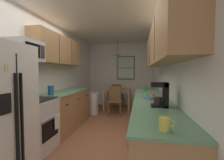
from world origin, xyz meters
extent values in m
plane|color=#995B3D|center=(0.00, 1.00, 0.00)|extent=(12.00, 12.00, 0.00)
cube|color=white|center=(-1.35, 1.00, 1.27)|extent=(0.10, 9.00, 2.55)
cube|color=white|center=(1.35, 1.00, 1.27)|extent=(0.10, 9.00, 2.55)
cube|color=white|center=(0.00, 3.65, 1.27)|extent=(4.40, 0.10, 2.55)
cube|color=white|center=(0.00, 1.00, 2.59)|extent=(4.40, 9.00, 0.08)
cube|color=black|center=(-0.62, -1.16, 0.81)|extent=(0.01, 0.01, 1.55)
cube|color=black|center=(-0.61, -1.20, 0.81)|extent=(0.02, 0.02, 1.10)
cube|color=black|center=(-0.61, -1.12, 0.81)|extent=(0.02, 0.02, 1.10)
cube|color=black|center=(-0.62, -1.34, 1.03)|extent=(0.01, 0.15, 0.22)
cube|color=beige|center=(-0.62, -1.30, 1.42)|extent=(0.01, 0.05, 0.07)
cube|color=white|center=(-0.62, -1.11, 1.30)|extent=(0.01, 0.04, 0.05)
cube|color=silver|center=(-0.99, -0.42, 0.45)|extent=(0.62, 0.65, 0.90)
cube|color=black|center=(-0.67, -0.42, 0.42)|extent=(0.01, 0.45, 0.30)
cube|color=silver|center=(-0.65, -0.42, 0.63)|extent=(0.02, 0.52, 0.02)
cube|color=black|center=(-0.99, -0.42, 0.91)|extent=(0.59, 0.62, 0.02)
cube|color=silver|center=(-1.27, -0.42, 1.00)|extent=(0.06, 0.65, 0.20)
cylinder|color=#2D2D2D|center=(-1.13, -0.56, 0.93)|extent=(0.15, 0.15, 0.01)
cylinder|color=#2D2D2D|center=(-1.13, -0.28, 0.93)|extent=(0.15, 0.15, 0.01)
cylinder|color=#2D2D2D|center=(-0.85, -0.56, 0.93)|extent=(0.15, 0.15, 0.01)
cylinder|color=#2D2D2D|center=(-0.85, -0.28, 0.93)|extent=(0.15, 0.15, 0.01)
cube|color=silver|center=(-1.11, -0.42, 1.73)|extent=(0.38, 0.57, 0.35)
cube|color=black|center=(-0.92, -0.48, 1.73)|extent=(0.01, 0.34, 0.23)
cube|color=#2D2D33|center=(-0.92, -0.23, 1.73)|extent=(0.01, 0.11, 0.23)
cube|color=#A87A4C|center=(-1.00, 0.84, 0.43)|extent=(0.60, 1.85, 0.87)
cube|color=#60936B|center=(-1.00, 0.84, 0.89)|extent=(0.63, 1.87, 0.03)
cube|color=black|center=(-0.69, 0.22, 0.70)|extent=(0.02, 0.10, 0.01)
cube|color=black|center=(-0.69, 0.84, 0.70)|extent=(0.02, 0.10, 0.01)
cube|color=black|center=(-0.69, 1.46, 0.70)|extent=(0.02, 0.10, 0.01)
cube|color=#A87A4C|center=(-1.14, 0.79, 1.89)|extent=(0.32, 1.95, 0.65)
cube|color=#2D2319|center=(-0.98, 0.47, 1.89)|extent=(0.01, 0.01, 0.60)
cube|color=#2D2319|center=(-0.98, 1.11, 1.89)|extent=(0.01, 0.01, 0.60)
cube|color=#A87A4C|center=(1.00, 0.07, 0.43)|extent=(0.60, 3.37, 0.87)
cube|color=#60936B|center=(1.00, 0.07, 0.89)|extent=(0.63, 3.39, 0.03)
cube|color=black|center=(0.69, -1.34, 0.70)|extent=(0.02, 0.10, 0.01)
cube|color=black|center=(0.69, -0.77, 0.70)|extent=(0.02, 0.10, 0.01)
cube|color=black|center=(0.69, -0.21, 0.70)|extent=(0.02, 0.10, 0.01)
cube|color=black|center=(0.69, 0.35, 0.70)|extent=(0.02, 0.10, 0.01)
cube|color=black|center=(0.69, 0.91, 0.70)|extent=(0.02, 0.10, 0.01)
cube|color=black|center=(0.69, 1.47, 0.70)|extent=(0.02, 0.10, 0.01)
cube|color=#A87A4C|center=(1.14, 0.02, 1.84)|extent=(0.32, 3.07, 0.68)
cube|color=#2D2319|center=(0.98, -0.49, 1.84)|extent=(0.01, 0.01, 0.63)
cube|color=#2D2319|center=(0.98, 0.52, 1.84)|extent=(0.01, 0.01, 0.63)
cube|color=#A87F51|center=(0.01, 2.71, 0.74)|extent=(0.91, 0.70, 0.03)
cube|color=#A87F51|center=(-0.42, 2.39, 0.36)|extent=(0.06, 0.06, 0.72)
cube|color=#A87F51|center=(0.44, 2.39, 0.36)|extent=(0.06, 0.06, 0.72)
cube|color=#A87F51|center=(-0.42, 3.04, 0.36)|extent=(0.06, 0.06, 0.72)
cube|color=#A87F51|center=(0.44, 3.04, 0.36)|extent=(0.06, 0.06, 0.72)
cube|color=brown|center=(0.01, 2.08, 0.45)|extent=(0.44, 0.44, 0.04)
cube|color=brown|center=(-0.01, 2.26, 0.68)|extent=(0.37, 0.07, 0.45)
cylinder|color=brown|center=(0.21, 1.92, 0.22)|extent=(0.04, 0.04, 0.43)
cylinder|color=brown|center=(-0.15, 1.88, 0.22)|extent=(0.04, 0.04, 0.43)
cylinder|color=brown|center=(0.17, 2.28, 0.22)|extent=(0.04, 0.04, 0.43)
cylinder|color=brown|center=(-0.19, 2.24, 0.22)|extent=(0.04, 0.04, 0.43)
cube|color=brown|center=(-0.07, 3.34, 0.45)|extent=(0.45, 0.45, 0.04)
cube|color=brown|center=(-0.10, 3.16, 0.68)|extent=(0.37, 0.09, 0.45)
cylinder|color=brown|center=(-0.22, 3.55, 0.22)|extent=(0.04, 0.04, 0.43)
cylinder|color=brown|center=(0.14, 3.50, 0.22)|extent=(0.04, 0.04, 0.43)
cylinder|color=brown|center=(-0.28, 3.19, 0.22)|extent=(0.04, 0.04, 0.43)
cylinder|color=brown|center=(0.08, 3.14, 0.22)|extent=(0.04, 0.04, 0.43)
cylinder|color=black|center=(0.01, 2.71, 2.30)|extent=(0.01, 0.01, 0.49)
cone|color=#B7B2A8|center=(0.01, 2.71, 2.01)|extent=(0.28, 0.28, 0.10)
sphere|color=white|center=(0.01, 2.71, 2.03)|extent=(0.06, 0.06, 0.06)
cube|color=brown|center=(0.23, 3.58, 1.54)|extent=(0.71, 0.04, 0.95)
cube|color=#B2D1B7|center=(0.23, 3.56, 1.54)|extent=(0.63, 0.01, 0.87)
cube|color=brown|center=(0.23, 3.56, 1.54)|extent=(0.63, 0.02, 0.03)
cylinder|color=silver|center=(-0.70, 2.06, 0.35)|extent=(0.34, 0.34, 0.70)
cylinder|color=#265999|center=(-1.00, 0.14, 1.00)|extent=(0.12, 0.12, 0.20)
cylinder|color=white|center=(-1.00, 0.14, 1.11)|extent=(0.12, 0.12, 0.02)
cube|color=white|center=(-0.64, -0.26, 0.50)|extent=(0.02, 0.16, 0.24)
cube|color=black|center=(1.05, -0.56, 0.91)|extent=(0.22, 0.18, 0.02)
cube|color=black|center=(1.13, -0.56, 1.07)|extent=(0.06, 0.18, 0.33)
cube|color=black|center=(1.05, -0.56, 1.20)|extent=(0.22, 0.18, 0.06)
cylinder|color=#331E14|center=(1.03, -0.56, 0.98)|extent=(0.11, 0.11, 0.11)
cylinder|color=#3F7F4C|center=(0.95, 1.43, 0.95)|extent=(0.09, 0.09, 0.11)
torus|color=#3F7F4C|center=(1.00, 1.43, 0.96)|extent=(0.05, 0.01, 0.05)
cylinder|color=#E5CC4C|center=(0.98, -1.46, 0.95)|extent=(0.09, 0.09, 0.11)
torus|color=#E5CC4C|center=(1.03, -1.46, 0.96)|extent=(0.05, 0.01, 0.05)
cylinder|color=#597F9E|center=(0.97, 0.00, 0.93)|extent=(0.25, 0.25, 0.06)
cylinder|color=black|center=(0.97, 0.00, 0.95)|extent=(0.20, 0.20, 0.03)
sphere|color=red|center=(1.02, 0.01, 0.96)|extent=(0.06, 0.06, 0.06)
sphere|color=green|center=(0.91, -0.02, 0.96)|extent=(0.06, 0.06, 0.06)
camera|label=1|loc=(0.78, -2.74, 1.37)|focal=24.84mm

